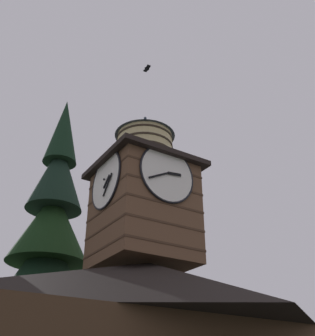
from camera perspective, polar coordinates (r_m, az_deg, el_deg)
name	(u,v)px	position (r m, az deg, el deg)	size (l,w,h in m)	color
clock_tower	(144,195)	(19.74, -1.93, -3.80)	(4.66, 4.66, 8.04)	brown
pine_tree_behind	(45,274)	(24.37, -15.24, -13.93)	(7.01, 7.01, 19.53)	#473323
moon	(139,289)	(54.01, -2.59, -16.32)	(2.23, 2.23, 2.23)	silver
flying_bird_high	(147,69)	(21.92, -1.47, 13.53)	(0.28, 0.56, 0.15)	black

